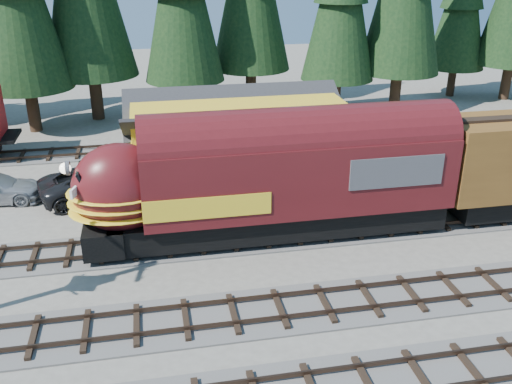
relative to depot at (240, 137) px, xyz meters
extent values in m
plane|color=#6B665B|center=(0.00, -10.50, -2.96)|extent=(120.00, 120.00, 0.00)
cube|color=#4C4947|center=(10.00, -6.50, -2.92)|extent=(68.00, 3.20, 0.08)
cube|color=#38281E|center=(10.00, -7.22, -2.71)|extent=(68.00, 0.08, 0.16)
cube|color=#38281E|center=(10.00, -5.78, -2.71)|extent=(68.00, 0.08, 0.16)
cube|color=#4C4947|center=(-10.00, 7.50, -2.92)|extent=(32.00, 3.20, 0.08)
cube|color=#38281E|center=(-10.00, 6.78, -2.71)|extent=(32.00, 0.08, 0.16)
cube|color=#38281E|center=(-10.00, 8.22, -2.71)|extent=(32.00, 0.08, 0.16)
cube|color=yellow|center=(0.00, 0.00, -1.26)|extent=(12.00, 6.00, 3.40)
cube|color=gold|center=(0.00, 0.00, 1.16)|extent=(11.88, 3.30, 1.44)
cube|color=white|center=(-6.04, -1.00, -0.76)|extent=(0.06, 2.40, 0.60)
cone|color=black|center=(22.76, 17.70, 5.49)|extent=(5.16, 5.16, 11.75)
cube|color=black|center=(0.75, -6.50, -2.02)|extent=(15.76, 2.82, 1.22)
cube|color=#501215|center=(1.63, -6.50, 0.24)|extent=(14.38, 3.32, 3.32)
ellipsoid|color=#501215|center=(-6.44, -6.50, 0.13)|extent=(4.20, 3.25, 4.09)
cube|color=#38383A|center=(5.73, -6.50, 0.63)|extent=(4.42, 3.38, 1.44)
sphere|color=white|center=(-8.63, -6.50, 1.24)|extent=(0.49, 0.49, 0.49)
imported|color=black|center=(-7.85, -0.11, -2.06)|extent=(7.09, 4.64, 1.81)
camera|label=1|loc=(-4.98, -30.21, 9.95)|focal=40.00mm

